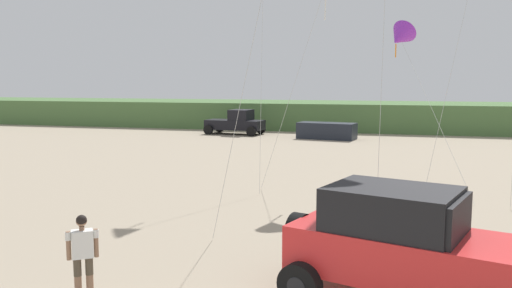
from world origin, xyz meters
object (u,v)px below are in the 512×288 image
at_px(distant_sedan, 327,131).
at_px(distant_pickup, 236,123).
at_px(jeep, 406,245).
at_px(person_watching, 83,251).
at_px(kite_green_box, 400,37).

bearing_deg(distant_sedan, distant_pickup, 177.96).
distance_m(jeep, distant_sedan, 29.08).
xyz_separation_m(person_watching, distant_pickup, (-6.62, 31.35, 0.00)).
distance_m(jeep, distant_pickup, 32.71).
height_order(jeep, distant_sedan, jeep).
bearing_deg(distant_sedan, person_watching, -81.90).
bearing_deg(jeep, person_watching, -168.81).
relative_size(person_watching, distant_pickup, 0.35).
height_order(distant_sedan, kite_green_box, kite_green_box).
bearing_deg(kite_green_box, distant_pickup, 129.17).
relative_size(distant_pickup, distant_sedan, 1.14).
xyz_separation_m(jeep, distant_sedan, (-5.23, 28.60, -0.60)).
relative_size(jeep, distant_pickup, 1.05).
bearing_deg(jeep, kite_green_box, 90.93).
bearing_deg(person_watching, jeep, 11.19).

